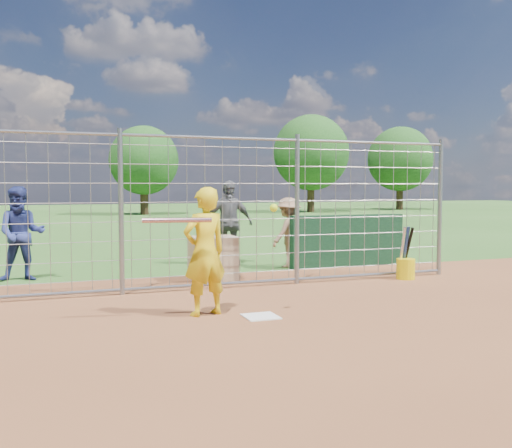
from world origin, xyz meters
name	(u,v)px	position (x,y,z in m)	size (l,w,h in m)	color
ground	(256,314)	(0.00, 0.00, 0.00)	(100.00, 100.00, 0.00)	#2D591E
infield_dirt	(378,389)	(0.00, -3.00, 0.01)	(18.00, 18.00, 0.00)	brown
home_plate	(261,317)	(0.00, -0.20, 0.01)	(0.43, 0.43, 0.02)	silver
dugout_wall	(348,241)	(3.40, 3.60, 0.55)	(2.60, 0.20, 1.10)	#11381E
batter	(205,252)	(-0.65, 0.17, 0.85)	(0.62, 0.41, 1.69)	yellow
bystander_a	(21,234)	(-3.03, 4.00, 0.85)	(0.83, 0.65, 1.70)	navy
bystander_b	(228,223)	(1.11, 4.75, 0.92)	(1.07, 0.45, 1.83)	#5B5B60
bystander_c	(288,232)	(2.18, 3.94, 0.73)	(0.95, 0.55, 1.47)	#906B4E
equipment_bin	(213,258)	(0.24, 2.88, 0.40)	(0.80, 0.55, 0.80)	tan
equipment_in_play	(201,217)	(-0.76, -0.10, 1.32)	(1.69, 0.38, 0.23)	silver
bucket_with_bats	(406,266)	(3.58, 1.76, 0.25)	(0.34, 0.38, 0.97)	yellow
backstop_fence	(214,213)	(0.00, 2.00, 1.26)	(9.08, 0.08, 2.60)	gray
tree_line	(145,154)	(3.13, 28.13, 3.71)	(44.66, 6.72, 6.48)	#3F2B19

